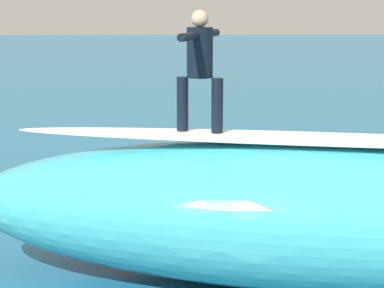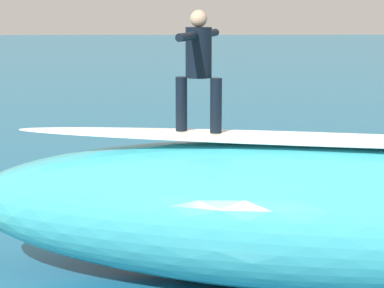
{
  "view_description": "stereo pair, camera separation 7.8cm",
  "coord_description": "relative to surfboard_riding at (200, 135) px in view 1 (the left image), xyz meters",
  "views": [
    {
      "loc": [
        0.97,
        11.34,
        3.44
      ],
      "look_at": [
        0.66,
        0.6,
        1.32
      ],
      "focal_mm": 69.22,
      "sensor_mm": 36.0,
      "label": 1
    },
    {
      "loc": [
        0.9,
        11.34,
        3.44
      ],
      "look_at": [
        0.66,
        0.6,
        1.32
      ],
      "focal_mm": 69.22,
      "sensor_mm": 36.0,
      "label": 2
    }
  ],
  "objects": [
    {
      "name": "ground_plane",
      "position": [
        -0.62,
        -2.57,
        -1.81
      ],
      "size": [
        120.0,
        120.0,
        0.0
      ],
      "primitive_type": "plane",
      "color": "#196084"
    },
    {
      "name": "wave_foam_lip",
      "position": [
        -1.36,
        0.28,
        -0.0
      ],
      "size": [
        7.4,
        2.3,
        0.08
      ],
      "primitive_type": "ellipsoid",
      "rotation": [
        0.0,
        0.0,
        -0.2
      ],
      "color": "white",
      "rests_on": "wave_crest"
    },
    {
      "name": "surfboard_riding",
      "position": [
        0.0,
        0.0,
        0.0
      ],
      "size": [
        2.29,
        1.25,
        0.08
      ],
      "primitive_type": "ellipsoid",
      "rotation": [
        0.0,
        0.0,
        -0.35
      ],
      "color": "#EAE5C6",
      "rests_on": "wave_crest"
    },
    {
      "name": "foam_patch_near",
      "position": [
        -0.55,
        -1.21,
        -1.76
      ],
      "size": [
        0.85,
        0.89,
        0.11
      ],
      "primitive_type": "ellipsoid",
      "rotation": [
        0.0,
        0.0,
        0.99
      ],
      "color": "white",
      "rests_on": "ground_plane"
    },
    {
      "name": "wave_crest",
      "position": [
        -1.36,
        0.28,
        -0.93
      ],
      "size": [
        8.99,
        4.07,
        1.77
      ],
      "primitive_type": "ellipsoid",
      "rotation": [
        0.0,
        0.0,
        -0.2
      ],
      "color": "teal",
      "rests_on": "ground_plane"
    },
    {
      "name": "foam_patch_mid",
      "position": [
        -1.03,
        -1.78,
        -1.75
      ],
      "size": [
        0.7,
        0.63,
        0.12
      ],
      "primitive_type": "ellipsoid",
      "rotation": [
        0.0,
        0.0,
        0.15
      ],
      "color": "white",
      "rests_on": "ground_plane"
    },
    {
      "name": "surfer_paddling",
      "position": [
        -0.01,
        -3.85,
        -1.61
      ],
      "size": [
        1.16,
        1.37,
        0.29
      ],
      "rotation": [
        0.0,
        0.0,
        -0.89
      ],
      "color": "black",
      "rests_on": "surfboard_paddling"
    },
    {
      "name": "surfer_riding",
      "position": [
        0.0,
        -0.0,
        0.88
      ],
      "size": [
        0.56,
        1.32,
        1.45
      ],
      "rotation": [
        0.0,
        0.0,
        -0.35
      ],
      "color": "black",
      "rests_on": "surfboard_riding"
    },
    {
      "name": "surfboard_paddling",
      "position": [
        0.07,
        -3.95,
        -1.78
      ],
      "size": [
        1.83,
        2.11,
        0.08
      ],
      "primitive_type": "ellipsoid",
      "rotation": [
        0.0,
        0.0,
        -0.89
      ],
      "color": "#E0563D",
      "rests_on": "ground_plane"
    }
  ]
}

